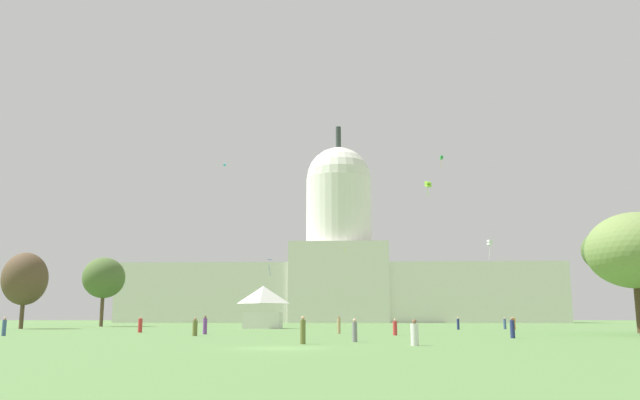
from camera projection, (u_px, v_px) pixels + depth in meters
ground_plane at (282, 348)px, 33.44m from camera, size 800.00×800.00×0.00m
capitol_building at (339, 272)px, 212.42m from camera, size 143.28×27.51×66.99m
event_tent at (263, 306)px, 94.75m from camera, size 5.72×4.91×6.26m
tree_west_mid at (25, 279)px, 93.16m from camera, size 7.88×7.46×11.05m
tree_west_near at (104, 278)px, 117.61m from camera, size 9.92×10.15×12.62m
tree_east_near at (633, 250)px, 68.02m from camera, size 10.74×9.42×11.87m
tree_east_far at (637, 250)px, 56.97m from camera, size 12.34×12.55×10.94m
person_tan_mid_left at (339, 325)px, 64.20m from camera, size 0.44×0.44×1.76m
person_denim_near_tree_east at (4, 327)px, 56.19m from camera, size 0.45×0.45×1.64m
person_red_back_center at (395, 328)px, 57.91m from camera, size 0.46×0.46×1.49m
person_purple_lawn_far_left at (205, 326)px, 61.75m from camera, size 0.52×0.52×1.79m
person_navy_front_left at (512, 329)px, 49.81m from camera, size 0.49×0.49×1.62m
person_olive_back_right at (195, 328)px, 56.05m from camera, size 0.58×0.58×1.59m
person_navy_back_left at (458, 324)px, 85.73m from camera, size 0.45×0.45×1.67m
person_white_near_tent at (415, 334)px, 36.51m from camera, size 0.61×0.61×1.49m
person_orange_mid_right at (514, 324)px, 85.59m from camera, size 0.57×0.57×1.70m
person_olive_lawn_far_right at (303, 331)px, 38.76m from camera, size 0.39×0.39×1.67m
person_grey_aisle_center at (355, 331)px, 42.14m from camera, size 0.43×0.43×1.53m
person_denim_edge_west at (505, 324)px, 89.54m from camera, size 0.51×0.51×1.64m
person_red_near_tree_west at (140, 325)px, 69.13m from camera, size 0.61×0.61×1.70m
kite_yellow_low at (345, 249)px, 134.71m from camera, size 0.48×0.87×1.20m
kite_lime_mid at (428, 184)px, 104.99m from camera, size 1.14×1.17×2.63m
kite_cyan_high at (225, 165)px, 196.73m from camera, size 0.75×0.80×0.84m
kite_white_low at (490, 243)px, 116.16m from camera, size 1.04×1.03×3.53m
kite_blue_low at (269, 262)px, 148.36m from camera, size 1.54×1.35×3.51m
kite_green_high at (441, 158)px, 160.73m from camera, size 0.86×0.90×3.33m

